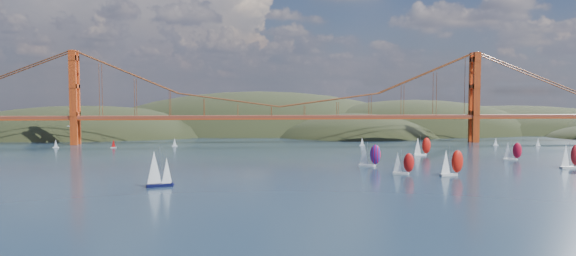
{
  "coord_description": "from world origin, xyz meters",
  "views": [
    {
      "loc": [
        -18.96,
        -155.94,
        31.3
      ],
      "look_at": [
        -1.39,
        90.0,
        15.08
      ],
      "focal_mm": 35.0,
      "sensor_mm": 36.0,
      "label": 1
    }
  ],
  "objects_px": {
    "racer_1": "(451,162)",
    "racer_rwb": "(369,155)",
    "sloop_navy": "(158,169)",
    "racer_0": "(403,163)",
    "racer_3": "(512,151)",
    "racer_2": "(571,156)",
    "racer_5": "(422,146)"
  },
  "relations": [
    {
      "from": "racer_1",
      "to": "racer_rwb",
      "type": "relative_size",
      "value": 1.03
    },
    {
      "from": "sloop_navy",
      "to": "racer_1",
      "type": "relative_size",
      "value": 1.23
    },
    {
      "from": "sloop_navy",
      "to": "racer_2",
      "type": "bearing_deg",
      "value": -6.61
    },
    {
      "from": "racer_2",
      "to": "racer_rwb",
      "type": "height_order",
      "value": "racer_2"
    },
    {
      "from": "racer_2",
      "to": "racer_5",
      "type": "distance_m",
      "value": 67.01
    },
    {
      "from": "sloop_navy",
      "to": "racer_1",
      "type": "height_order",
      "value": "sloop_navy"
    },
    {
      "from": "sloop_navy",
      "to": "racer_0",
      "type": "xyz_separation_m",
      "value": [
        87.66,
        21.7,
        -1.47
      ]
    },
    {
      "from": "racer_0",
      "to": "racer_5",
      "type": "height_order",
      "value": "racer_5"
    },
    {
      "from": "sloop_navy",
      "to": "racer_3",
      "type": "relative_size",
      "value": 1.45
    },
    {
      "from": "sloop_navy",
      "to": "racer_5",
      "type": "relative_size",
      "value": 1.32
    },
    {
      "from": "racer_1",
      "to": "racer_3",
      "type": "bearing_deg",
      "value": 32.2
    },
    {
      "from": "racer_1",
      "to": "racer_2",
      "type": "relative_size",
      "value": 0.98
    },
    {
      "from": "sloop_navy",
      "to": "racer_0",
      "type": "height_order",
      "value": "sloop_navy"
    },
    {
      "from": "racer_3",
      "to": "racer_5",
      "type": "distance_m",
      "value": 40.94
    },
    {
      "from": "racer_0",
      "to": "racer_rwb",
      "type": "distance_m",
      "value": 24.01
    },
    {
      "from": "racer_2",
      "to": "racer_rwb",
      "type": "bearing_deg",
      "value": 162.09
    },
    {
      "from": "racer_0",
      "to": "racer_2",
      "type": "distance_m",
      "value": 73.38
    },
    {
      "from": "racer_1",
      "to": "racer_rwb",
      "type": "distance_m",
      "value": 37.06
    },
    {
      "from": "racer_2",
      "to": "racer_3",
      "type": "distance_m",
      "value": 29.98
    },
    {
      "from": "racer_0",
      "to": "racer_2",
      "type": "bearing_deg",
      "value": 23.58
    },
    {
      "from": "sloop_navy",
      "to": "racer_rwb",
      "type": "distance_m",
      "value": 91.32
    },
    {
      "from": "racer_1",
      "to": "racer_5",
      "type": "bearing_deg",
      "value": 69.42
    },
    {
      "from": "sloop_navy",
      "to": "racer_0",
      "type": "bearing_deg",
      "value": -4.36
    },
    {
      "from": "racer_2",
      "to": "racer_5",
      "type": "height_order",
      "value": "racer_2"
    },
    {
      "from": "racer_rwb",
      "to": "racer_0",
      "type": "bearing_deg",
      "value": -46.96
    },
    {
      "from": "racer_0",
      "to": "racer_5",
      "type": "relative_size",
      "value": 0.92
    },
    {
      "from": "racer_0",
      "to": "racer_1",
      "type": "height_order",
      "value": "racer_1"
    },
    {
      "from": "sloop_navy",
      "to": "racer_2",
      "type": "height_order",
      "value": "sloop_navy"
    },
    {
      "from": "racer_3",
      "to": "racer_rwb",
      "type": "height_order",
      "value": "racer_rwb"
    },
    {
      "from": "racer_2",
      "to": "racer_rwb",
      "type": "relative_size",
      "value": 1.05
    },
    {
      "from": "racer_2",
      "to": "racer_3",
      "type": "relative_size",
      "value": 1.21
    },
    {
      "from": "racer_0",
      "to": "racer_3",
      "type": "height_order",
      "value": "racer_0"
    }
  ]
}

